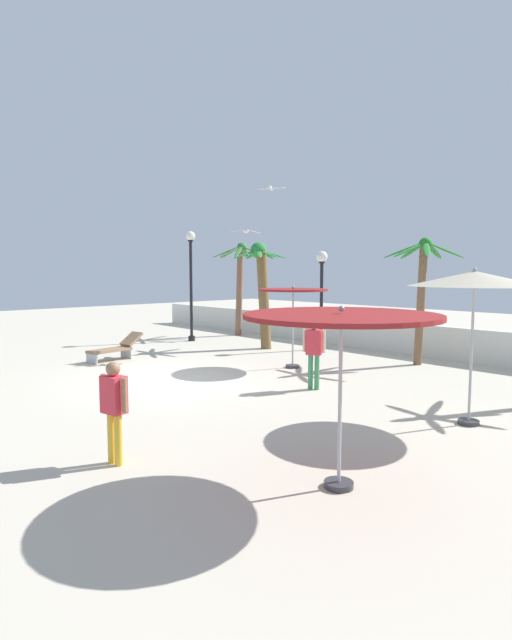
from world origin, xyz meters
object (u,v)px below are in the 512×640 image
seagull_1 (246,231)px  palm_tree_2 (262,281)px  patio_umbrella_2 (293,295)px  lounge_chair_1 (116,348)px  patio_umbrella_1 (341,322)px  palm_tree_3 (423,280)px  palm_tree_1 (240,274)px  seagull_0 (271,188)px  guest_1 (314,348)px  guest_0 (114,403)px  lamp_post_0 (191,272)px  lamp_post_1 (322,285)px  patio_umbrella_0 (474,280)px

seagull_1 → palm_tree_2: bearing=121.2°
patio_umbrella_2 → lounge_chair_1: patio_umbrella_2 is taller
patio_umbrella_1 → lounge_chair_1: size_ratio=1.32×
seagull_1 → palm_tree_3: bearing=30.9°
palm_tree_1 → seagull_0: 5.88m
lounge_chair_1 → guest_1: bearing=13.0°
guest_0 → guest_1: bearing=101.2°
seagull_0 → guest_1: bearing=-33.1°
patio_umbrella_2 → guest_1: (2.26, -1.65, -1.15)m
palm_tree_1 → seagull_0: (4.46, -2.46, 2.94)m
seagull_0 → lounge_chair_1: bearing=-118.4°
patio_umbrella_2 → seagull_0: bearing=150.1°
patio_umbrella_1 → palm_tree_3: size_ratio=0.66×
patio_umbrella_1 → lamp_post_0: (-13.00, 6.81, 0.62)m
lounge_chair_1 → guest_1: (7.04, 1.63, 0.63)m
palm_tree_3 → patio_umbrella_1: bearing=-66.6°
patio_umbrella_1 → palm_tree_1: (-12.93, 9.43, 0.51)m
lounge_chair_1 → seagull_1: size_ratio=1.91×
palm_tree_3 → guest_0: (1.06, -10.65, -1.66)m
lamp_post_1 → lamp_post_0: bearing=-157.0°
palm_tree_2 → lamp_post_0: (-3.35, -0.83, 0.34)m
patio_umbrella_0 → patio_umbrella_2: bearing=165.0°
lamp_post_0 → seagull_0: size_ratio=4.95×
patio_umbrella_2 → lounge_chair_1: bearing=-145.6°
patio_umbrella_0 → patio_umbrella_1: size_ratio=1.15×
palm_tree_1 → guest_1: (9.02, -5.43, -1.69)m
patio_umbrella_2 → lamp_post_0: lamp_post_0 is taller
patio_umbrella_0 → palm_tree_3: palm_tree_3 is taller
lounge_chair_1 → seagull_1: 5.72m
guest_0 → guest_1: (-1.15, 5.81, 0.10)m
palm_tree_2 → lamp_post_0: lamp_post_0 is taller
patio_umbrella_2 → lamp_post_1: (-1.72, 3.33, 0.20)m
lounge_chair_1 → seagull_0: 7.42m
patio_umbrella_0 → lamp_post_1: 9.25m
palm_tree_3 → patio_umbrella_0: bearing=-52.3°
palm_tree_1 → palm_tree_3: (9.11, -0.58, -0.13)m
palm_tree_2 → guest_0: palm_tree_2 is taller
guest_0 → patio_umbrella_0: bearing=65.3°
lamp_post_0 → seagull_1: lamp_post_0 is taller
lounge_chair_1 → guest_1: guest_1 is taller
seagull_1 → palm_tree_1: bearing=141.1°
palm_tree_1 → lamp_post_0: 2.62m
patio_umbrella_0 → guest_0: 6.65m
lamp_post_0 → lamp_post_1: 5.57m
patio_umbrella_2 → lamp_post_1: lamp_post_1 is taller
lounge_chair_1 → guest_0: guest_0 is taller
lounge_chair_1 → seagull_0: (2.48, 4.60, 5.27)m
patio_umbrella_1 → lounge_chair_1: 11.35m
palm_tree_1 → guest_0: palm_tree_1 is taller
lamp_post_0 → lamp_post_1: (5.11, 2.17, -0.45)m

